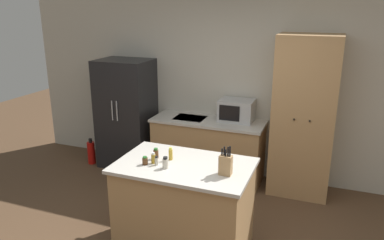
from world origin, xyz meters
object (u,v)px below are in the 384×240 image
knife_block (226,165)px  spice_bottle_short_red (165,163)px  spice_bottle_pale_salt (145,161)px  spice_bottle_tall_dark (171,154)px  microwave (237,110)px  spice_bottle_green_herb (156,154)px  fire_extinguisher (91,152)px  spice_bottle_orange_cap (153,158)px  spice_bottle_amber_oil (157,161)px  pantry_cabinet (304,117)px  refrigerator (126,114)px

knife_block → spice_bottle_short_red: 0.58m
spice_bottle_short_red → spice_bottle_pale_salt: 0.22m
spice_bottle_tall_dark → spice_bottle_pale_salt: size_ratio=1.61×
microwave → spice_bottle_green_herb: microwave is taller
fire_extinguisher → microwave: bearing=7.9°
microwave → spice_bottle_short_red: bearing=-95.7°
spice_bottle_orange_cap → spice_bottle_tall_dark: bearing=48.3°
spice_bottle_tall_dark → fire_extinguisher: (-2.05, 1.43, -0.83)m
spice_bottle_amber_oil → spice_bottle_green_herb: 0.16m
pantry_cabinet → spice_bottle_tall_dark: size_ratio=16.08×
microwave → spice_bottle_pale_salt: (-0.42, -1.94, -0.05)m
spice_bottle_tall_dark → spice_bottle_green_herb: 0.16m
pantry_cabinet → spice_bottle_pale_salt: pantry_cabinet is taller
fire_extinguisher → spice_bottle_green_herb: bearing=-37.5°
pantry_cabinet → microwave: bearing=174.8°
spice_bottle_short_red → spice_bottle_orange_cap: size_ratio=1.04×
spice_bottle_short_red → spice_bottle_pale_salt: spice_bottle_short_red is taller
microwave → spice_bottle_green_herb: bearing=-102.2°
pantry_cabinet → spice_bottle_short_red: (-1.11, -1.87, -0.05)m
spice_bottle_short_red → spice_bottle_pale_salt: bearing=177.9°
knife_block → microwave: bearing=101.5°
spice_bottle_orange_cap → spice_bottle_green_herb: bearing=103.9°
refrigerator → pantry_cabinet: bearing=0.7°
refrigerator → spice_bottle_green_herb: size_ratio=14.98×
spice_bottle_short_red → spice_bottle_amber_oil: bearing=162.1°
microwave → spice_bottle_pale_salt: bearing=-102.1°
spice_bottle_pale_salt → spice_bottle_green_herb: bearing=78.5°
microwave → knife_block: 1.92m
microwave → spice_bottle_orange_cap: microwave is taller
spice_bottle_amber_oil → fire_extinguisher: spice_bottle_amber_oil is taller
refrigerator → spice_bottle_amber_oil: 2.29m
refrigerator → microwave: (1.71, 0.11, 0.20)m
spice_bottle_pale_salt → spice_bottle_orange_cap: bearing=41.5°
pantry_cabinet → knife_block: pantry_cabinet is taller
spice_bottle_pale_salt → spice_bottle_amber_oil: bearing=14.2°
knife_block → spice_bottle_orange_cap: size_ratio=2.57×
knife_block → spice_bottle_orange_cap: bearing=-179.6°
spice_bottle_green_herb → spice_bottle_pale_salt: (-0.03, -0.17, -0.01)m
spice_bottle_short_red → spice_bottle_green_herb: size_ratio=1.03×
spice_bottle_green_herb → pantry_cabinet: bearing=52.4°
pantry_cabinet → spice_bottle_short_red: bearing=-120.7°
spice_bottle_short_red → fire_extinguisher: bearing=141.9°
refrigerator → spice_bottle_pale_salt: refrigerator is taller
spice_bottle_tall_dark → spice_bottle_green_herb: size_ratio=1.18×
spice_bottle_amber_oil → spice_bottle_green_herb: size_ratio=0.82×
pantry_cabinet → spice_bottle_green_herb: (-1.30, -1.69, -0.05)m
knife_block → spice_bottle_pale_salt: 0.81m
spice_bottle_tall_dark → refrigerator: bearing=132.3°
knife_block → fire_extinguisher: 3.20m
spice_bottle_tall_dark → microwave: bearing=82.5°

